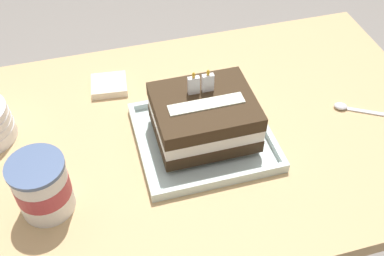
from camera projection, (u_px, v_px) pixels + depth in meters
dining_table at (182, 167)px, 1.10m from camera, size 1.21×0.72×0.76m
foil_tray at (204, 138)px, 1.00m from camera, size 0.29×0.27×0.02m
birthday_cake at (204, 117)px, 0.96m from camera, size 0.21×0.17×0.15m
ice_cream_tub at (42, 186)px, 0.84m from camera, size 0.11×0.11×0.12m
serving_spoon_near_tray at (350, 108)px, 1.07m from camera, size 0.14×0.09×0.01m
napkin_pile at (109, 85)px, 1.12m from camera, size 0.09×0.09×0.02m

